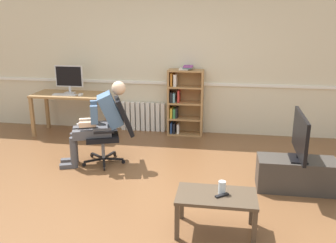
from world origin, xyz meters
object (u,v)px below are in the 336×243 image
computer_desk (69,99)px  radiator (143,116)px  bookshelf (183,102)px  person_seated (100,121)px  tv_stand (296,174)px  computer_mouse (81,95)px  tv_screen (300,136)px  imac_monitor (69,77)px  office_chair (112,128)px  spare_remote (222,195)px  keyboard (65,95)px  coffee_table (216,200)px  drinking_glass (222,187)px

computer_desk → radiator: computer_desk is taller
bookshelf → person_seated: (-1.04, -1.55, 0.04)m
radiator → tv_stand: 3.21m
computer_mouse → tv_stand: computer_mouse is taller
tv_stand → person_seated: bearing=170.5°
computer_desk → tv_screen: tv_screen is taller
computer_mouse → radiator: (1.00, 0.51, -0.50)m
imac_monitor → office_chair: size_ratio=0.52×
radiator → tv_screen: size_ratio=0.95×
bookshelf → spare_remote: bearing=-76.6°
keyboard → computer_mouse: bearing=3.9°
tv_screen → bookshelf: bearing=41.1°
computer_mouse → coffee_table: size_ratio=0.13×
computer_desk → spare_remote: 3.98m
computer_mouse → person_seated: 1.36m
radiator → tv_screen: 3.24m
keyboard → coffee_table: size_ratio=0.54×
computer_desk → drinking_glass: 3.93m
person_seated → coffee_table: 2.34m
keyboard → coffee_table: (2.76, -2.66, -0.41)m
imac_monitor → spare_remote: imac_monitor is taller
tv_screen → keyboard: bearing=68.7°
bookshelf → tv_screen: bookshelf is taller
imac_monitor → tv_stand: bearing=-25.7°
coffee_table → keyboard: bearing=136.0°
bookshelf → person_seated: bookshelf is taller
computer_mouse → tv_screen: tv_screen is taller
keyboard → spare_remote: size_ratio=2.86×
tv_stand → coffee_table: size_ratio=1.20×
imac_monitor → office_chair: imac_monitor is taller
person_seated → drinking_glass: size_ratio=9.39×
person_seated → bookshelf: bearing=126.2°
bookshelf → radiator: size_ratio=1.52×
spare_remote → tv_screen: bearing=-76.2°
computer_mouse → tv_screen: 3.79m
tv_screen → coffee_table: tv_screen is taller
office_chair → tv_stand: bearing=58.7°
bookshelf → spare_remote: (0.74, -3.12, -0.19)m
person_seated → tv_stand: (2.70, -0.45, -0.45)m
bookshelf → spare_remote: 3.21m
coffee_table → computer_mouse: bearing=132.6°
tv_screen → radiator: bearing=50.7°
drinking_glass → office_chair: bearing=135.9°
computer_desk → person_seated: (1.01, -1.26, 0.00)m
computer_desk → office_chair: (1.18, -1.20, -0.12)m
spare_remote → keyboard: bearing=9.4°
tv_screen → drinking_glass: tv_screen is taller
person_seated → computer_desk: bearing=-161.1°
keyboard → imac_monitor: bearing=87.2°
radiator → office_chair: 1.61m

